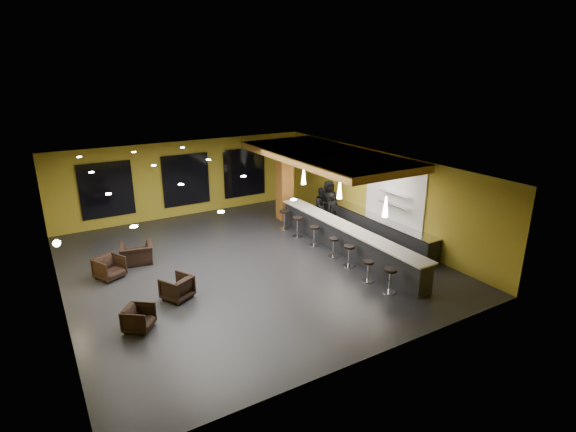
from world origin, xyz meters
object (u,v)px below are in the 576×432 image
column (284,182)px  pendant_0 (386,207)px  bar_stool_5 (298,224)px  bar_stool_6 (284,217)px  armchair_c (110,268)px  armchair_b (177,287)px  bar_stool_2 (349,253)px  pendant_1 (340,190)px  pendant_2 (304,176)px  prep_counter (377,228)px  bar_counter (346,240)px  armchair_a (139,318)px  staff_c (328,201)px  staff_b (322,206)px  armchair_d (136,254)px  bar_stool_0 (390,277)px  bar_stool_1 (368,268)px  bar_stool_3 (334,245)px  staff_a (332,211)px  bar_stool_4 (314,233)px

column → pendant_0: 6.63m
bar_stool_5 → bar_stool_6: (0.00, 1.09, -0.01)m
armchair_c → armchair_b: bearing=-86.0°
armchair_b → armchair_c: armchair_c is taller
column → bar_stool_2: (-0.68, -5.67, -1.25)m
pendant_1 → armchair_b: 6.93m
column → pendant_2: (0.00, -1.60, 0.60)m
column → prep_counter: bearing=-64.0°
bar_counter → armchair_a: bearing=-170.2°
armchair_c → bar_stool_5: 7.38m
bar_counter → staff_c: bearing=64.7°
staff_b → staff_c: (0.58, 0.34, 0.08)m
armchair_d → bar_stool_0: bearing=145.6°
pendant_0 → bar_stool_1: 2.10m
prep_counter → staff_b: staff_b is taller
bar_stool_3 → armchair_c: bearing=162.3°
pendant_2 → bar_stool_0: size_ratio=0.86×
staff_a → pendant_2: bearing=146.7°
staff_c → bar_stool_3: staff_c is taller
prep_counter → bar_stool_4: (-2.66, 0.66, 0.08)m
armchair_d → bar_stool_4: bar_stool_4 is taller
armchair_a → bar_stool_4: size_ratio=0.91×
bar_stool_1 → prep_counter: bearing=44.5°
bar_stool_1 → bar_counter: bearing=69.5°
pendant_0 → armchair_d: (-7.06, 5.01, -1.99)m
staff_b → bar_stool_4: size_ratio=2.14×
bar_stool_5 → prep_counter: bearing=-33.6°
pendant_0 → bar_stool_4: 3.71m
staff_c → bar_stool_3: 4.21m
prep_counter → column: size_ratio=1.71×
armchair_d → bar_stool_3: bar_stool_3 is taller
bar_counter → column: (0.00, 4.60, 1.25)m
armchair_c → bar_stool_3: size_ratio=1.10×
staff_b → bar_stool_5: staff_b is taller
bar_counter → armchair_c: 8.41m
bar_stool_0 → bar_stool_1: bar_stool_0 is taller
armchair_d → bar_stool_6: bearing=-165.8°
pendant_2 → staff_a: (1.10, -0.61, -1.56)m
bar_stool_1 → bar_stool_5: size_ratio=0.85×
bar_stool_2 → bar_stool_0: bearing=-92.9°
bar_counter → bar_stool_0: bearing=-103.6°
armchair_a → armchair_b: bearing=-14.0°
pendant_0 → staff_c: (1.60, 5.39, -1.42)m
column → bar_stool_6: size_ratio=4.15×
prep_counter → pendant_0: 3.73m
staff_a → bar_stool_3: staff_a is taller
pendant_0 → armchair_a: (-8.00, 0.62, -2.02)m
pendant_1 → bar_stool_6: bearing=103.8°
armchair_a → bar_stool_5: (7.28, 3.69, 0.21)m
bar_counter → bar_stool_2: bar_counter is taller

